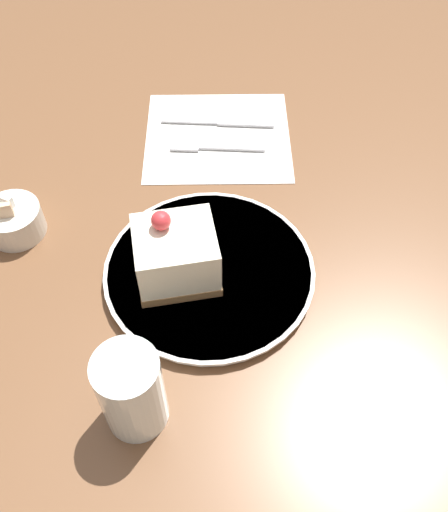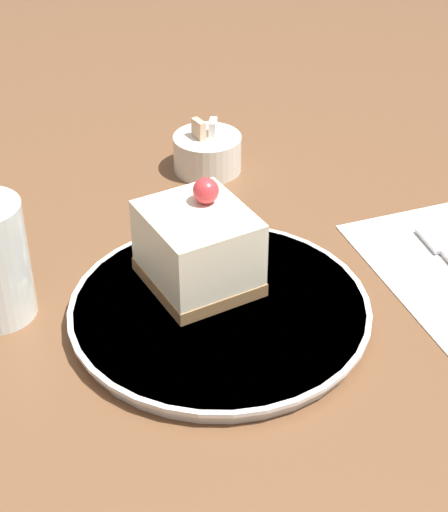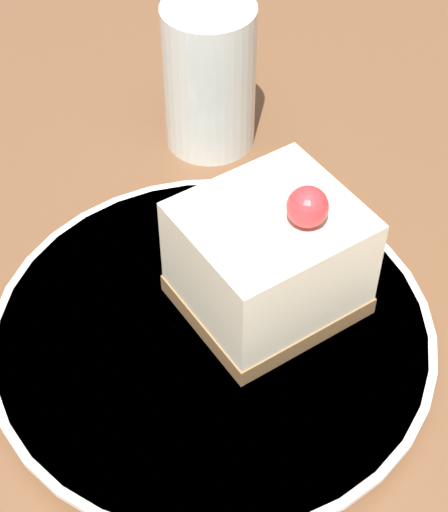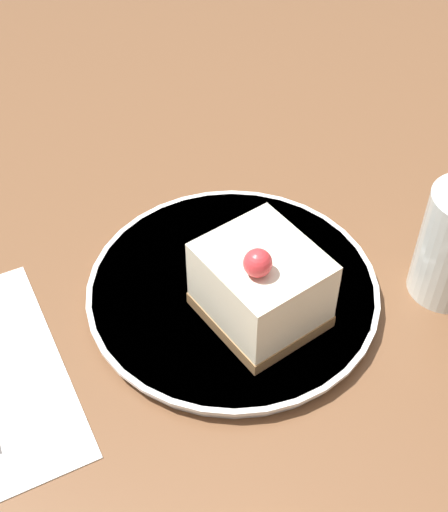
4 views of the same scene
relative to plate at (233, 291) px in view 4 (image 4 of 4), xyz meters
name	(u,v)px [view 4 (image 4 of 4)]	position (x,y,z in m)	size (l,w,h in m)	color
ground_plane	(250,285)	(-0.02, -0.01, -0.01)	(4.00, 4.00, 0.00)	brown
plate	(233,291)	(0.00, 0.00, 0.00)	(0.28, 0.28, 0.02)	silver
cake_slice	(261,286)	(-0.01, 0.04, 0.05)	(0.11, 0.12, 0.10)	olive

